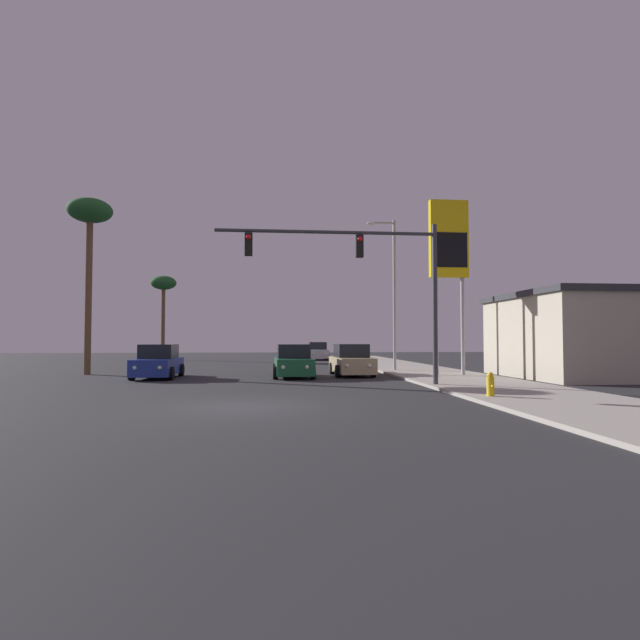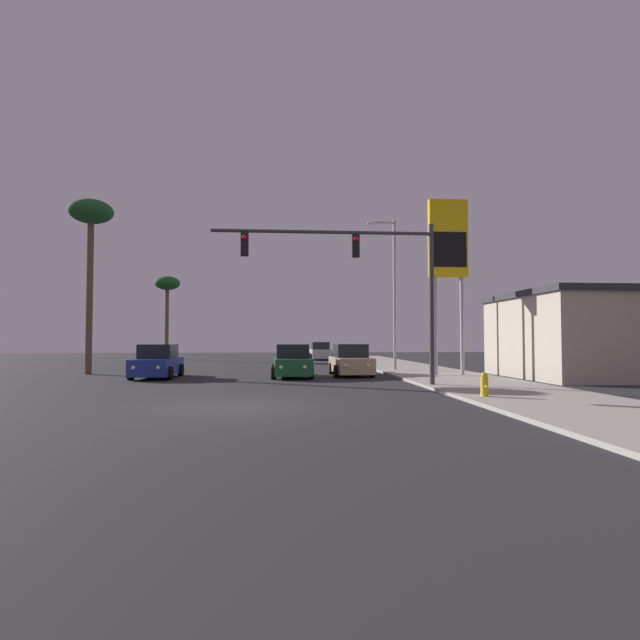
% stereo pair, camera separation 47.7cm
% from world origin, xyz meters
% --- Properties ---
extents(ground_plane, '(120.00, 120.00, 0.00)m').
position_xyz_m(ground_plane, '(0.00, 0.00, 0.00)').
color(ground_plane, '#28282B').
extents(sidewalk_right, '(5.00, 60.00, 0.12)m').
position_xyz_m(sidewalk_right, '(9.50, 10.00, 0.06)').
color(sidewalk_right, '#9E998E').
rests_on(sidewalk_right, ground).
extents(building_gas_station, '(10.30, 8.30, 4.30)m').
position_xyz_m(building_gas_station, '(18.00, 9.53, 2.16)').
color(building_gas_station, '#B2A893').
rests_on(building_gas_station, ground).
extents(car_green, '(2.04, 4.34, 1.68)m').
position_xyz_m(car_green, '(1.85, 11.01, 0.76)').
color(car_green, '#195933').
rests_on(car_green, ground).
extents(car_silver, '(2.04, 4.31, 1.68)m').
position_xyz_m(car_silver, '(4.96, 32.73, 0.76)').
color(car_silver, '#B7B7BC').
rests_on(car_silver, ground).
extents(car_tan, '(2.04, 4.34, 1.68)m').
position_xyz_m(car_tan, '(4.98, 11.89, 0.76)').
color(car_tan, tan).
rests_on(car_tan, ground).
extents(car_blue, '(2.04, 4.31, 1.68)m').
position_xyz_m(car_blue, '(-4.89, 11.08, 0.76)').
color(car_blue, navy).
rests_on(car_blue, ground).
extents(traffic_light_mast, '(8.94, 0.36, 6.50)m').
position_xyz_m(traffic_light_mast, '(4.71, 5.20, 4.81)').
color(traffic_light_mast, '#38383D').
rests_on(traffic_light_mast, sidewalk_right).
extents(street_lamp, '(1.74, 0.24, 9.00)m').
position_xyz_m(street_lamp, '(7.94, 14.88, 5.12)').
color(street_lamp, '#99999E').
rests_on(street_lamp, sidewalk_right).
extents(gas_station_sign, '(2.00, 0.42, 9.00)m').
position_xyz_m(gas_station_sign, '(9.84, 10.38, 6.62)').
color(gas_station_sign, '#99999E').
rests_on(gas_station_sign, sidewalk_right).
extents(fire_hydrant, '(0.24, 0.34, 0.76)m').
position_xyz_m(fire_hydrant, '(7.75, 0.92, 0.49)').
color(fire_hydrant, gold).
rests_on(fire_hydrant, sidewalk_right).
extents(palm_tree_near, '(2.40, 2.40, 9.75)m').
position_xyz_m(palm_tree_near, '(-9.35, 14.00, 8.48)').
color(palm_tree_near, brown).
rests_on(palm_tree_near, ground).
extents(palm_tree_far, '(2.40, 2.40, 7.99)m').
position_xyz_m(palm_tree_far, '(-9.67, 34.00, 6.92)').
color(palm_tree_far, brown).
rests_on(palm_tree_far, ground).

